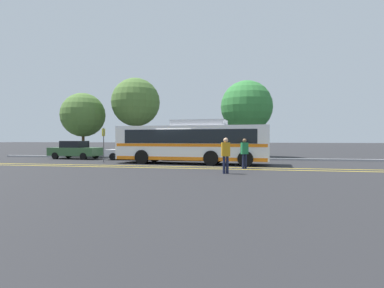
{
  "coord_description": "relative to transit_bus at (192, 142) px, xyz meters",
  "views": [
    {
      "loc": [
        4.91,
        -20.72,
        1.8
      ],
      "look_at": [
        1.08,
        0.13,
        1.41
      ],
      "focal_mm": 28.0,
      "sensor_mm": 36.0,
      "label": 1
    }
  ],
  "objects": [
    {
      "name": "ground_plane",
      "position": [
        -1.1,
        -0.13,
        -1.55
      ],
      "size": [
        220.0,
        220.0,
        0.0
      ],
      "primitive_type": "plane",
      "color": "#262628"
    },
    {
      "name": "lane_strip_0",
      "position": [
        -0.02,
        -2.2,
        -1.54
      ],
      "size": [
        30.66,
        0.2,
        0.01
      ],
      "primitive_type": "cube",
      "rotation": [
        0.0,
        0.0,
        1.57
      ],
      "color": "gold",
      "rests_on": "ground_plane"
    },
    {
      "name": "lane_strip_1",
      "position": [
        -0.02,
        -3.27,
        -1.54
      ],
      "size": [
        30.66,
        0.2,
        0.01
      ],
      "primitive_type": "cube",
      "rotation": [
        0.0,
        0.0,
        1.57
      ],
      "color": "gold",
      "rests_on": "ground_plane"
    },
    {
      "name": "curb_strip",
      "position": [
        -0.02,
        4.86,
        -1.47
      ],
      "size": [
        38.66,
        0.36,
        0.15
      ],
      "primitive_type": "cube",
      "color": "#99999E",
      "rests_on": "ground_plane"
    },
    {
      "name": "transit_bus",
      "position": [
        0.0,
        0.0,
        0.0
      ],
      "size": [
        11.11,
        3.29,
        3.09
      ],
      "rotation": [
        0.0,
        0.0,
        1.5
      ],
      "color": "white",
      "rests_on": "ground_plane"
    },
    {
      "name": "parked_car_0",
      "position": [
        -11.04,
        3.15,
        -0.76
      ],
      "size": [
        4.65,
        2.22,
        1.58
      ],
      "rotation": [
        0.0,
        0.0,
        -1.65
      ],
      "color": "#335B33",
      "rests_on": "ground_plane"
    },
    {
      "name": "parked_car_1",
      "position": [
        -5.89,
        3.12,
        -0.85
      ],
      "size": [
        4.07,
        2.07,
        1.38
      ],
      "rotation": [
        0.0,
        0.0,
        -1.52
      ],
      "color": "silver",
      "rests_on": "ground_plane"
    },
    {
      "name": "parked_car_2",
      "position": [
        -1.26,
        3.4,
        -0.76
      ],
      "size": [
        4.12,
        2.05,
        1.59
      ],
      "rotation": [
        0.0,
        0.0,
        -1.52
      ],
      "color": "#9E9EA3",
      "rests_on": "ground_plane"
    },
    {
      "name": "pedestrian_0",
      "position": [
        3.67,
        -2.81,
        -0.52
      ],
      "size": [
        0.47,
        0.41,
        1.79
      ],
      "rotation": [
        0.0,
        0.0,
        0.55
      ],
      "color": "#191E38",
      "rests_on": "ground_plane"
    },
    {
      "name": "pedestrian_1",
      "position": [
        2.75,
        -5.54,
        -0.49
      ],
      "size": [
        0.47,
        0.33,
        1.83
      ],
      "rotation": [
        0.0,
        0.0,
        3.44
      ],
      "color": "#191E38",
      "rests_on": "ground_plane"
    },
    {
      "name": "bus_stop_sign",
      "position": [
        -6.62,
        -0.28,
        0.08
      ],
      "size": [
        0.07,
        0.4,
        2.58
      ],
      "rotation": [
        0.0,
        0.0,
        1.5
      ],
      "color": "#59595E",
      "rests_on": "ground_plane"
    },
    {
      "name": "tree_0",
      "position": [
        -7.14,
        7.61,
        3.87
      ],
      "size": [
        4.81,
        4.81,
        7.83
      ],
      "color": "#513823",
      "rests_on": "ground_plane"
    },
    {
      "name": "tree_1",
      "position": [
        3.77,
        8.48,
        3.33
      ],
      "size": [
        4.97,
        4.97,
        7.37
      ],
      "color": "#513823",
      "rests_on": "ground_plane"
    },
    {
      "name": "tree_2",
      "position": [
        -12.33,
        6.63,
        2.6
      ],
      "size": [
        4.36,
        4.36,
        6.33
      ],
      "color": "#513823",
      "rests_on": "ground_plane"
    }
  ]
}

